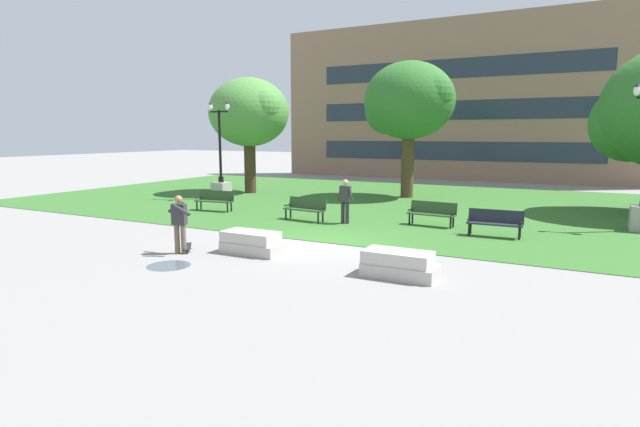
% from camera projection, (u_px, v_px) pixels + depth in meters
% --- Properties ---
extents(ground_plane, '(140.00, 140.00, 0.00)m').
position_uv_depth(ground_plane, '(319.00, 242.00, 16.08)').
color(ground_plane, gray).
extents(grass_lawn, '(40.00, 20.00, 0.02)m').
position_uv_depth(grass_lawn, '(412.00, 204.00, 24.84)').
color(grass_lawn, '#336628').
rests_on(grass_lawn, ground).
extents(concrete_block_center, '(1.80, 0.90, 0.64)m').
position_uv_depth(concrete_block_center, '(252.00, 243.00, 14.59)').
color(concrete_block_center, '#B2ADA3').
rests_on(concrete_block_center, ground).
extents(concrete_block_left, '(1.80, 0.90, 0.64)m').
position_uv_depth(concrete_block_left, '(399.00, 264.00, 12.17)').
color(concrete_block_left, '#B2ADA3').
rests_on(concrete_block_left, ground).
extents(person_skateboarder, '(1.03, 0.58, 1.71)m').
position_uv_depth(person_skateboarder, '(179.00, 221.00, 14.45)').
color(person_skateboarder, brown).
rests_on(person_skateboarder, ground).
extents(skateboard, '(0.79, 0.92, 0.14)m').
position_uv_depth(skateboard, '(187.00, 248.00, 14.95)').
color(skateboard, black).
rests_on(skateboard, ground).
extents(puddle, '(1.15, 1.15, 0.01)m').
position_uv_depth(puddle, '(169.00, 266.00, 13.23)').
color(puddle, '#47515B').
rests_on(puddle, ground).
extents(park_bench_near_left, '(1.84, 0.67, 0.90)m').
position_uv_depth(park_bench_near_left, '(432.00, 212.00, 18.84)').
color(park_bench_near_left, '#284723').
rests_on(park_bench_near_left, grass_lawn).
extents(park_bench_near_right, '(1.85, 0.74, 0.90)m').
position_uv_depth(park_bench_near_right, '(306.00, 207.00, 20.01)').
color(park_bench_near_right, '#284723').
rests_on(park_bench_near_right, grass_lawn).
extents(park_bench_far_left, '(1.85, 0.73, 0.90)m').
position_uv_depth(park_bench_far_left, '(215.00, 199.00, 22.54)').
color(park_bench_far_left, '#284723').
rests_on(park_bench_far_left, grass_lawn).
extents(park_bench_far_right, '(1.81, 0.58, 0.90)m').
position_uv_depth(park_bench_far_right, '(495.00, 221.00, 16.84)').
color(park_bench_far_right, '#1E232D').
rests_on(park_bench_far_right, grass_lawn).
extents(lamp_post_left, '(1.32, 0.80, 5.09)m').
position_uv_depth(lamp_post_left, '(221.00, 180.00, 26.46)').
color(lamp_post_left, gray).
rests_on(lamp_post_left, grass_lawn).
extents(tree_far_left, '(4.86, 4.63, 6.65)m').
position_uv_depth(tree_far_left, '(248.00, 114.00, 28.88)').
color(tree_far_left, '#42301E').
rests_on(tree_far_left, grass_lawn).
extents(tree_near_left, '(5.08, 4.84, 7.27)m').
position_uv_depth(tree_near_left, '(408.00, 102.00, 26.70)').
color(tree_near_left, '#4C3823').
rests_on(tree_near_left, grass_lawn).
extents(person_bystander_near_lawn, '(0.76, 0.32, 1.71)m').
position_uv_depth(person_bystander_near_lawn, '(345.00, 199.00, 19.25)').
color(person_bystander_near_lawn, '#28282D').
rests_on(person_bystander_near_lawn, grass_lawn).
extents(building_facade_distant, '(27.65, 1.03, 11.87)m').
position_uv_depth(building_facade_distant, '(453.00, 101.00, 37.25)').
color(building_facade_distant, '#8E6B56').
rests_on(building_facade_distant, ground).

